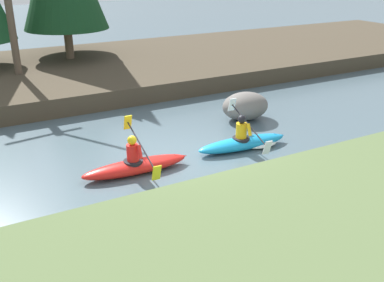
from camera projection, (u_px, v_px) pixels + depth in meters
ground_plane at (178, 158)px, 12.00m from camera, size 90.00×90.00×0.00m
riverbank_near at (333, 267)px, 7.31m from camera, size 44.00×6.62×0.61m
riverbank_far at (80, 72)px, 19.51m from camera, size 44.00×9.41×0.67m
kayaker_lead at (246, 142)px, 12.53m from camera, size 2.79×2.07×1.20m
kayaker_middle at (136, 165)px, 11.10m from camera, size 2.78×2.07×1.20m
boulder_midstream at (245, 106)px, 14.71m from camera, size 1.59×1.24×0.90m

